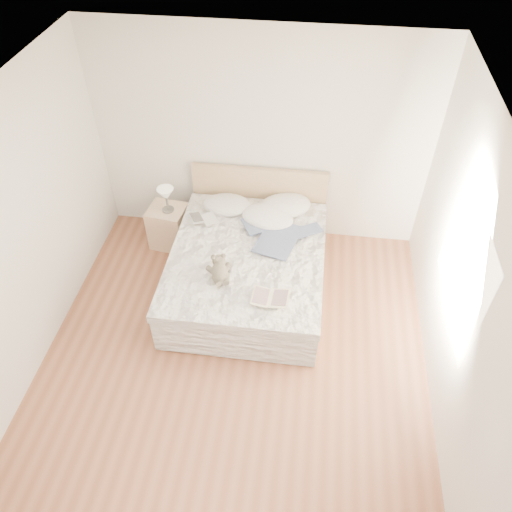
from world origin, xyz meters
name	(u,v)px	position (x,y,z in m)	size (l,w,h in m)	color
floor	(233,367)	(0.00, 0.00, 0.00)	(4.00, 4.50, 0.00)	brown
ceiling	(219,138)	(0.00, 0.00, 2.70)	(4.00, 4.50, 0.00)	white
wall_back	(260,141)	(0.00, 2.25, 1.35)	(4.00, 0.02, 2.70)	silver
wall_left	(7,257)	(-2.00, 0.00, 1.35)	(0.02, 4.50, 2.70)	silver
wall_right	(468,301)	(2.00, 0.00, 1.35)	(0.02, 4.50, 2.70)	silver
window	(464,267)	(1.99, 0.30, 1.45)	(0.02, 1.30, 1.10)	white
bed	(248,266)	(0.00, 1.19, 0.31)	(1.72, 2.14, 1.00)	tan
nightstand	(169,226)	(-1.12, 1.80, 0.28)	(0.45, 0.40, 0.56)	tan
table_lamp	(166,195)	(-1.09, 1.78, 0.79)	(0.22, 0.22, 0.32)	#44403B
pillow_left	(227,205)	(-0.36, 1.88, 0.64)	(0.59, 0.42, 0.18)	silver
pillow_middle	(268,217)	(0.16, 1.71, 0.64)	(0.64, 0.44, 0.19)	white
pillow_right	(285,206)	(0.34, 1.96, 0.64)	(0.66, 0.46, 0.20)	white
blouse	(278,239)	(0.32, 1.35, 0.63)	(0.66, 0.70, 0.03)	#3E4B6C
photo_book	(203,219)	(-0.60, 1.59, 0.63)	(0.33, 0.23, 0.02)	silver
childrens_book	(270,298)	(0.33, 0.45, 0.63)	(0.39, 0.26, 0.03)	#F8EFC7
teddy_bear	(220,276)	(-0.22, 0.66, 0.65)	(0.23, 0.33, 0.17)	#6A614F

